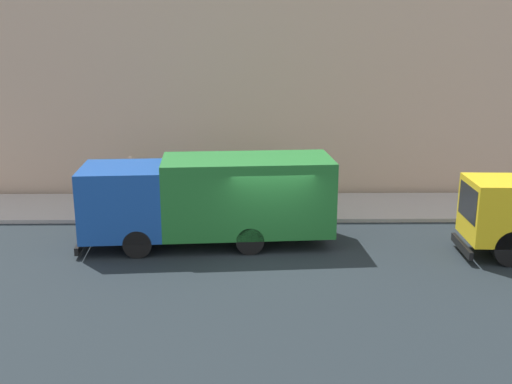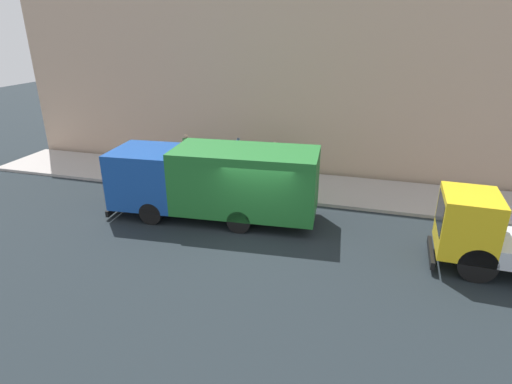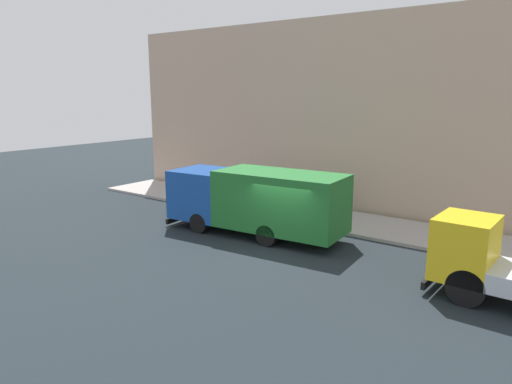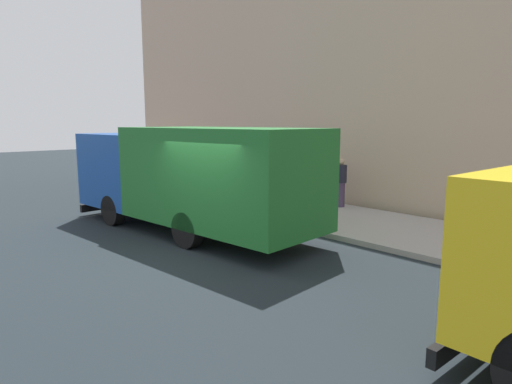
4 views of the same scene
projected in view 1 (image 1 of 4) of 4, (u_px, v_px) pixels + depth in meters
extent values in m
plane|color=#1D2429|center=(273.00, 253.00, 18.56)|extent=(80.00, 80.00, 0.00)
cube|color=#A9A29D|center=(268.00, 207.00, 23.19)|extent=(3.62, 30.00, 0.14)
cube|color=tan|center=(267.00, 78.00, 24.19)|extent=(0.50, 30.00, 9.69)
cube|color=#17479E|center=(123.00, 200.00, 18.79)|extent=(2.60, 2.67, 2.15)
cube|color=black|center=(83.00, 193.00, 18.63)|extent=(2.04, 0.20, 1.21)
cube|color=#206C2B|center=(247.00, 194.00, 19.07)|extent=(2.80, 5.48, 2.37)
cube|color=black|center=(84.00, 240.00, 19.01)|extent=(2.34, 0.28, 0.24)
cylinder|color=black|center=(137.00, 244.00, 18.08)|extent=(0.36, 0.89, 0.87)
cylinder|color=black|center=(144.00, 222.00, 20.13)|extent=(0.36, 0.89, 0.87)
cylinder|color=black|center=(250.00, 240.00, 18.35)|extent=(0.36, 0.89, 0.87)
cylinder|color=black|center=(245.00, 220.00, 20.40)|extent=(0.36, 0.89, 0.87)
cube|color=yellow|center=(494.00, 210.00, 17.93)|extent=(1.97, 1.67, 1.84)
cube|color=black|center=(469.00, 202.00, 17.89)|extent=(1.61, 0.12, 1.03)
cube|color=black|center=(462.00, 246.00, 18.25)|extent=(1.84, 0.19, 0.24)
cylinder|color=black|center=(512.00, 248.00, 17.37)|extent=(0.34, 1.11, 1.10)
cylinder|color=black|center=(492.00, 230.00, 18.93)|extent=(0.34, 1.11, 1.10)
cylinder|color=brown|center=(132.00, 188.00, 24.00)|extent=(0.31, 0.31, 0.86)
cylinder|color=#478548|center=(131.00, 170.00, 23.80)|extent=(0.41, 0.41, 0.67)
sphere|color=tan|center=(130.00, 159.00, 23.69)|extent=(0.23, 0.23, 0.23)
cylinder|color=brown|center=(194.00, 191.00, 23.43)|extent=(0.33, 0.33, 0.91)
cylinder|color=maroon|center=(194.00, 172.00, 23.23)|extent=(0.45, 0.45, 0.63)
sphere|color=brown|center=(193.00, 161.00, 23.12)|extent=(0.24, 0.24, 0.24)
cylinder|color=#4A3759|center=(245.00, 187.00, 24.32)|extent=(0.39, 0.39, 0.82)
cylinder|color=#1F1F30|center=(245.00, 170.00, 24.14)|extent=(0.53, 0.53, 0.58)
sphere|color=tan|center=(245.00, 160.00, 24.04)|extent=(0.22, 0.22, 0.22)
cone|color=orange|center=(131.00, 209.00, 21.57)|extent=(0.45, 0.45, 0.65)
cylinder|color=#4C5156|center=(218.00, 184.00, 21.50)|extent=(0.08, 0.08, 2.42)
cube|color=blue|center=(217.00, 158.00, 21.25)|extent=(0.44, 0.03, 0.36)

